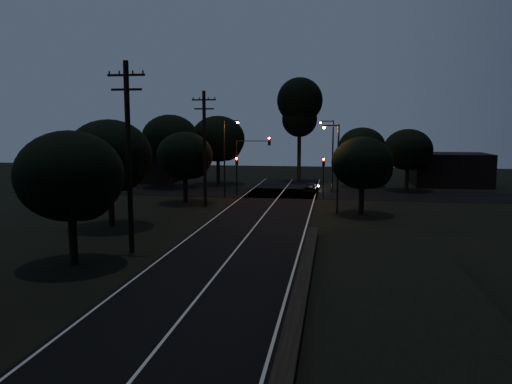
% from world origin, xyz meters
% --- Properties ---
extents(road_surface, '(60.00, 70.00, 0.03)m').
position_xyz_m(road_surface, '(0.00, 31.12, 0.01)').
color(road_surface, black).
rests_on(road_surface, ground).
extents(retaining_wall, '(6.93, 26.00, 1.60)m').
position_xyz_m(retaining_wall, '(7.74, 3.00, 0.62)').
color(retaining_wall, black).
rests_on(retaining_wall, ground).
extents(utility_pole_mid, '(2.20, 0.30, 11.00)m').
position_xyz_m(utility_pole_mid, '(-6.00, 15.00, 5.74)').
color(utility_pole_mid, black).
rests_on(utility_pole_mid, ground).
extents(utility_pole_far, '(2.20, 0.30, 10.50)m').
position_xyz_m(utility_pole_far, '(-6.00, 32.00, 5.48)').
color(utility_pole_far, black).
rests_on(utility_pole_far, ground).
extents(tree_left_b, '(5.61, 5.61, 7.14)m').
position_xyz_m(tree_left_b, '(-7.80, 11.89, 4.63)').
color(tree_left_b, black).
rests_on(tree_left_b, ground).
extents(tree_left_c, '(6.21, 6.21, 7.85)m').
position_xyz_m(tree_left_c, '(-10.28, 21.87, 5.07)').
color(tree_left_c, black).
rests_on(tree_left_c, ground).
extents(tree_left_d, '(5.38, 5.38, 6.83)m').
position_xyz_m(tree_left_d, '(-8.31, 33.89, 4.42)').
color(tree_left_d, black).
rests_on(tree_left_d, ground).
extents(tree_far_nw, '(6.85, 6.85, 8.67)m').
position_xyz_m(tree_far_nw, '(-8.76, 49.86, 5.62)').
color(tree_far_nw, black).
rests_on(tree_far_nw, ground).
extents(tree_far_w, '(6.86, 6.86, 8.75)m').
position_xyz_m(tree_far_w, '(-13.76, 45.86, 5.69)').
color(tree_far_w, black).
rests_on(tree_far_w, ground).
extents(tree_far_ne, '(5.70, 5.70, 7.21)m').
position_xyz_m(tree_far_ne, '(9.20, 49.88, 4.66)').
color(tree_far_ne, black).
rests_on(tree_far_ne, ground).
extents(tree_far_e, '(5.55, 5.55, 7.05)m').
position_xyz_m(tree_far_e, '(14.20, 46.89, 4.56)').
color(tree_far_e, black).
rests_on(tree_far_e, ground).
extents(tree_right_a, '(5.11, 5.11, 6.50)m').
position_xyz_m(tree_right_a, '(8.18, 29.90, 4.21)').
color(tree_right_a, black).
rests_on(tree_right_a, ground).
extents(tall_pine, '(6.06, 6.06, 13.77)m').
position_xyz_m(tall_pine, '(1.00, 55.00, 9.92)').
color(tall_pine, black).
rests_on(tall_pine, ground).
extents(building_left, '(10.00, 8.00, 4.40)m').
position_xyz_m(building_left, '(-20.00, 52.00, 2.20)').
color(building_left, black).
rests_on(building_left, ground).
extents(building_right, '(9.00, 7.00, 4.00)m').
position_xyz_m(building_right, '(20.00, 53.00, 2.00)').
color(building_right, black).
rests_on(building_right, ground).
extents(signal_left, '(0.28, 0.35, 4.10)m').
position_xyz_m(signal_left, '(-4.60, 39.99, 2.84)').
color(signal_left, black).
rests_on(signal_left, ground).
extents(signal_right, '(0.28, 0.35, 4.10)m').
position_xyz_m(signal_right, '(4.60, 39.99, 2.84)').
color(signal_right, black).
rests_on(signal_right, ground).
extents(signal_mast, '(3.70, 0.35, 6.25)m').
position_xyz_m(signal_mast, '(-2.91, 39.99, 4.34)').
color(signal_mast, black).
rests_on(signal_mast, ground).
extents(streetlight_a, '(1.66, 0.26, 8.00)m').
position_xyz_m(streetlight_a, '(-5.31, 38.00, 4.64)').
color(streetlight_a, black).
rests_on(streetlight_a, ground).
extents(streetlight_b, '(1.66, 0.26, 8.00)m').
position_xyz_m(streetlight_b, '(5.31, 44.00, 4.64)').
color(streetlight_b, black).
rests_on(streetlight_b, ground).
extents(streetlight_c, '(1.46, 0.26, 7.50)m').
position_xyz_m(streetlight_c, '(5.83, 30.00, 4.35)').
color(streetlight_c, black).
rests_on(streetlight_c, ground).
extents(car, '(1.76, 3.58, 1.17)m').
position_xyz_m(car, '(3.20, 42.92, 0.59)').
color(car, black).
rests_on(car, ground).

